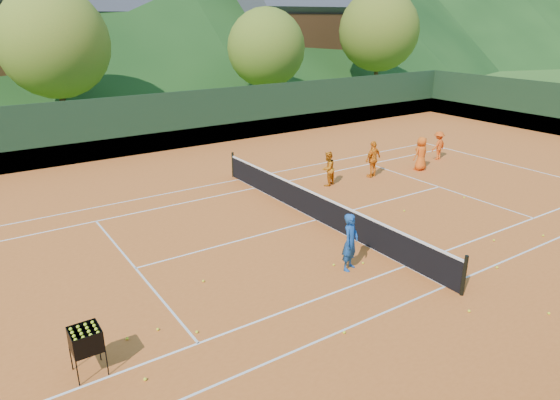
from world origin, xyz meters
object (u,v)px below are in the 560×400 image
student_b (373,159)px  chalet_mid (141,36)px  student_a (328,169)px  chalet_right (292,32)px  student_c (421,154)px  student_d (438,145)px  coach (350,242)px  ball_hopper (86,340)px  tennis_net (317,206)px

student_b → chalet_mid: chalet_mid is taller
student_a → chalet_right: chalet_right is taller
chalet_right → student_c: bearing=-113.9°
student_b → student_d: (4.69, 0.33, -0.11)m
coach → student_b: 8.80m
chalet_right → ball_hopper: bearing=-130.2°
student_c → tennis_net: student_c is taller
student_b → chalet_mid: (0.93, 31.42, 4.17)m
coach → chalet_right: (21.44, 33.34, 4.42)m
student_a → coach: bearing=35.8°
coach → student_a: 7.36m
student_d → ball_hopper: (-18.33, -6.68, 0.05)m
tennis_net → ball_hopper: tennis_net is taller
student_c → coach: bearing=30.1°
student_b → tennis_net: student_b is taller
student_c → ball_hopper: 17.24m
student_b → student_c: size_ratio=1.04×
chalet_mid → chalet_right: 14.56m
student_a → tennis_net: (-2.69, -2.75, -0.22)m
coach → student_a: size_ratio=1.14×
coach → student_d: coach is taller
student_a → chalet_right: size_ratio=0.12×
tennis_net → chalet_mid: chalet_mid is taller
student_b → ball_hopper: (-13.64, -6.36, -0.06)m
ball_hopper → coach: bearing=3.5°
coach → student_b: coach is taller
student_a → chalet_mid: 31.71m
student_d → tennis_net: size_ratio=0.12×
coach → student_b: bearing=17.3°
student_d → ball_hopper: 19.51m
coach → chalet_mid: 38.30m
ball_hopper → chalet_right: (28.57, 33.78, 4.49)m
student_a → student_c: (4.94, -0.61, 0.05)m
ball_hopper → student_a: bearing=30.1°
student_d → chalet_mid: (-3.76, 31.09, 4.27)m
student_b → chalet_mid: bearing=-101.0°
chalet_mid → student_d: bearing=-83.1°
chalet_mid → student_c: bearing=-87.1°
student_d → student_a: bearing=-5.1°
student_b → student_d: size_ratio=1.15×
student_c → ball_hopper: (-16.20, -5.92, -0.02)m
tennis_net → coach: bearing=-113.4°
student_c → ball_hopper: bearing=19.0°
student_a → student_d: student_a is taller
student_a → tennis_net: bearing=25.6°
student_c → chalet_right: chalet_right is taller
coach → student_c: bearing=6.2°
student_d → chalet_mid: size_ratio=0.11×
student_a → student_b: (2.38, -0.17, 0.08)m
ball_hopper → tennis_net: bearing=23.8°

